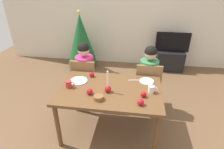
% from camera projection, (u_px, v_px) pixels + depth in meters
% --- Properties ---
extents(ground_plane, '(7.68, 7.68, 0.00)m').
position_uv_depth(ground_plane, '(110.00, 130.00, 2.91)').
color(ground_plane, brown).
extents(back_wall, '(6.40, 0.10, 2.60)m').
position_uv_depth(back_wall, '(126.00, 13.00, 4.56)').
color(back_wall, beige).
rests_on(back_wall, ground).
extents(dining_table, '(1.40, 0.90, 0.75)m').
position_uv_depth(dining_table, '(110.00, 94.00, 2.59)').
color(dining_table, brown).
rests_on(dining_table, ground).
extents(chair_left, '(0.40, 0.40, 0.90)m').
position_uv_depth(chair_left, '(85.00, 80.00, 3.26)').
color(chair_left, olive).
rests_on(chair_left, ground).
extents(chair_right, '(0.40, 0.40, 0.90)m').
position_uv_depth(chair_right, '(148.00, 84.00, 3.13)').
color(chair_right, olive).
rests_on(chair_right, ground).
extents(person_left_child, '(0.30, 0.30, 1.17)m').
position_uv_depth(person_left_child, '(85.00, 76.00, 3.26)').
color(person_left_child, '#33384C').
rests_on(person_left_child, ground).
extents(person_right_child, '(0.30, 0.30, 1.17)m').
position_uv_depth(person_right_child, '(148.00, 80.00, 3.13)').
color(person_right_child, '#33384C').
rests_on(person_right_child, ground).
extents(tv_stand, '(0.64, 0.40, 0.48)m').
position_uv_depth(tv_stand, '(170.00, 60.00, 4.65)').
color(tv_stand, black).
rests_on(tv_stand, ground).
extents(tv, '(0.79, 0.05, 0.46)m').
position_uv_depth(tv, '(173.00, 42.00, 4.43)').
color(tv, black).
rests_on(tv, tv_stand).
extents(christmas_tree, '(0.72, 0.72, 1.43)m').
position_uv_depth(christmas_tree, '(81.00, 39.00, 4.51)').
color(christmas_tree, brown).
rests_on(christmas_tree, ground).
extents(candle_centerpiece, '(0.09, 0.09, 0.31)m').
position_uv_depth(candle_centerpiece, '(108.00, 88.00, 2.46)').
color(candle_centerpiece, red).
rests_on(candle_centerpiece, dining_table).
extents(plate_left, '(0.26, 0.26, 0.01)m').
position_uv_depth(plate_left, '(79.00, 81.00, 2.74)').
color(plate_left, silver).
rests_on(plate_left, dining_table).
extents(plate_right, '(0.21, 0.21, 0.01)m').
position_uv_depth(plate_right, '(147.00, 81.00, 2.73)').
color(plate_right, silver).
rests_on(plate_right, dining_table).
extents(mug_left, '(0.13, 0.08, 0.10)m').
position_uv_depth(mug_left, '(69.00, 84.00, 2.57)').
color(mug_left, '#B72D2D').
rests_on(mug_left, dining_table).
extents(mug_right, '(0.13, 0.08, 0.10)m').
position_uv_depth(mug_right, '(151.00, 89.00, 2.45)').
color(mug_right, white).
rests_on(mug_right, dining_table).
extents(fork_right, '(0.18, 0.04, 0.01)m').
position_uv_depth(fork_right, '(134.00, 80.00, 2.76)').
color(fork_right, silver).
rests_on(fork_right, dining_table).
extents(bowl_walnuts, '(0.12, 0.12, 0.05)m').
position_uv_depth(bowl_walnuts, '(99.00, 98.00, 2.33)').
color(bowl_walnuts, brown).
rests_on(bowl_walnuts, dining_table).
extents(apple_near_candle, '(0.08, 0.08, 0.08)m').
position_uv_depth(apple_near_candle, '(144.00, 94.00, 2.38)').
color(apple_near_candle, '#B71015').
rests_on(apple_near_candle, dining_table).
extents(apple_by_left_plate, '(0.07, 0.07, 0.07)m').
position_uv_depth(apple_by_left_plate, '(92.00, 75.00, 2.84)').
color(apple_by_left_plate, '#AF101E').
rests_on(apple_by_left_plate, dining_table).
extents(apple_by_right_mug, '(0.08, 0.08, 0.08)m').
position_uv_depth(apple_by_right_mug, '(141.00, 102.00, 2.23)').
color(apple_by_right_mug, red).
rests_on(apple_by_right_mug, dining_table).
extents(apple_far_edge, '(0.08, 0.08, 0.08)m').
position_uv_depth(apple_far_edge, '(90.00, 91.00, 2.43)').
color(apple_far_edge, red).
rests_on(apple_far_edge, dining_table).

